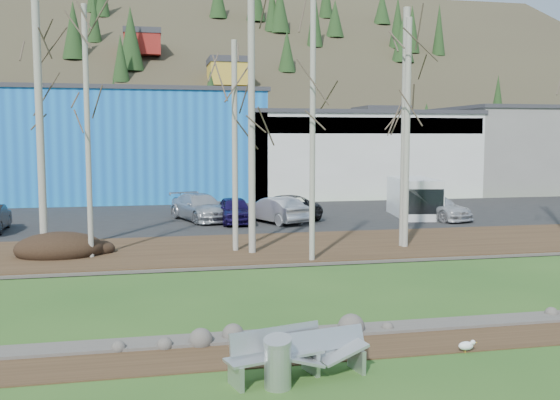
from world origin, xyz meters
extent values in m
plane|color=#264E1A|center=(0.00, 0.00, 0.00)|extent=(200.00, 200.00, 0.00)
cube|color=#382616|center=(0.00, 2.10, 0.01)|extent=(80.00, 1.80, 0.03)
cube|color=#382616|center=(0.00, 14.50, 0.07)|extent=(80.00, 7.00, 0.15)
cube|color=black|center=(0.00, 25.00, 0.07)|extent=(80.00, 14.00, 0.14)
cube|color=blue|center=(-6.00, 39.00, 4.00)|extent=(20.00, 12.00, 8.00)
cube|color=#333338|center=(-6.00, 39.00, 8.15)|extent=(20.40, 12.24, 0.30)
cube|color=silver|center=(12.00, 39.00, 3.25)|extent=(18.00, 12.00, 6.50)
cube|color=#333338|center=(12.00, 39.00, 6.65)|extent=(18.36, 12.24, 0.30)
cube|color=navy|center=(12.00, 33.10, 5.60)|extent=(17.64, 0.20, 1.20)
cube|color=slate|center=(28.00, 39.00, 3.50)|extent=(14.00, 12.00, 7.00)
cube|color=#333338|center=(28.00, 39.00, 7.15)|extent=(14.28, 12.24, 0.30)
cube|color=#BABDC0|center=(-2.77, 0.33, 0.24)|extent=(0.25, 0.60, 0.48)
cube|color=#BABDC0|center=(-1.20, 0.77, 0.24)|extent=(0.25, 0.60, 0.48)
cube|color=#BABDC0|center=(-1.92, 0.78, 0.76)|extent=(1.92, 0.65, 0.44)
cube|color=#BABDC0|center=(-1.99, 0.55, 0.49)|extent=(2.04, 1.05, 0.05)
cube|color=#BABDC0|center=(-1.88, 0.38, 0.24)|extent=(0.20, 0.61, 0.48)
cube|color=#BABDC0|center=(-0.26, 0.70, 0.24)|extent=(0.20, 0.61, 0.48)
cube|color=#BABDC0|center=(-1.02, 0.77, 0.66)|extent=(1.98, 0.59, 0.43)
cube|color=#ADB0B2|center=(-1.55, 0.44, 0.44)|extent=(1.05, 0.72, 0.36)
cube|color=#ADB0B2|center=(-0.58, 0.63, 0.44)|extent=(1.05, 0.72, 0.36)
cylinder|color=#BABDC0|center=(-2.00, 0.17, 0.45)|extent=(0.68, 0.68, 0.89)
cylinder|color=gold|center=(2.41, 1.18, 0.05)|extent=(0.01, 0.01, 0.10)
cylinder|color=gold|center=(2.41, 1.24, 0.05)|extent=(0.01, 0.01, 0.10)
ellipsoid|color=white|center=(2.44, 1.21, 0.16)|extent=(0.34, 0.19, 0.19)
cube|color=gray|center=(2.44, 1.21, 0.19)|extent=(0.23, 0.17, 0.02)
sphere|color=white|center=(2.57, 1.16, 0.24)|extent=(0.11, 0.11, 0.11)
cone|color=gold|center=(2.63, 1.13, 0.24)|extent=(0.07, 0.05, 0.03)
ellipsoid|color=black|center=(-7.81, 14.23, 0.48)|extent=(3.39, 2.40, 0.67)
cylinder|color=#B9B5A7|center=(-6.56, 13.60, 4.89)|extent=(0.20, 0.20, 9.48)
cylinder|color=#B9B5A7|center=(-8.38, 14.39, 5.10)|extent=(0.29, 0.29, 9.90)
cylinder|color=#B9B5A7|center=(-0.36, 13.26, 5.27)|extent=(0.27, 0.27, 10.24)
cylinder|color=#B9B5A7|center=(-0.94, 13.90, 4.35)|extent=(0.23, 0.23, 8.39)
cylinder|color=#B9B5A7|center=(1.58, 11.30, 5.23)|extent=(0.21, 0.21, 10.17)
cylinder|color=#B9B5A7|center=(6.13, 13.53, 5.08)|extent=(0.29, 0.29, 9.87)
cylinder|color=#B9B5A7|center=(6.14, 13.31, 4.86)|extent=(0.26, 0.26, 9.43)
imported|color=#A9ACB2|center=(-1.61, 23.47, 0.87)|extent=(3.61, 5.44, 1.47)
imported|color=#190F44|center=(0.12, 22.03, 0.84)|extent=(1.72, 4.14, 1.40)
imported|color=#BABBBD|center=(2.26, 21.66, 0.84)|extent=(3.11, 4.49, 1.40)
imported|color=black|center=(3.14, 23.20, 0.82)|extent=(3.61, 5.36, 1.37)
imported|color=silver|center=(11.37, 21.32, 0.81)|extent=(3.36, 4.99, 1.34)
cube|color=white|center=(10.71, 22.75, 1.25)|extent=(2.93, 5.35, 2.22)
cube|color=black|center=(10.37, 20.78, 1.25)|extent=(2.15, 1.38, 1.37)
camera|label=1|loc=(-4.28, -10.96, 4.71)|focal=40.00mm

